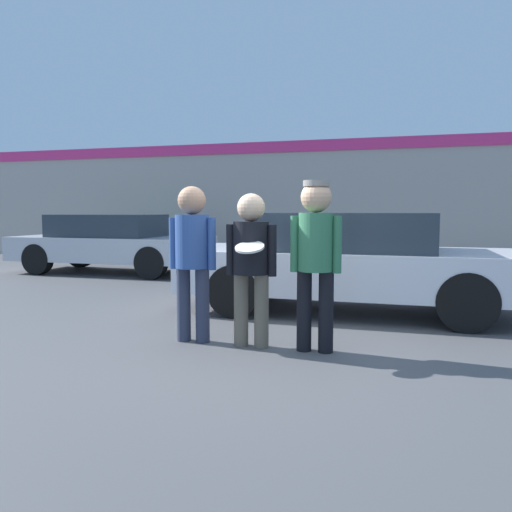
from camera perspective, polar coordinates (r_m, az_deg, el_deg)
ground_plane at (r=5.22m, az=-0.04°, el=-10.53°), size 56.00×56.00×0.00m
storefront_building at (r=13.73m, az=10.32°, el=6.24°), size 24.00×0.22×3.33m
person_left at (r=5.37m, az=-7.28°, el=0.71°), size 0.53×0.36×1.67m
person_middle_with_frisbee at (r=5.12m, az=-0.56°, el=-0.10°), size 0.54×0.59×1.59m
person_right at (r=4.97m, az=6.83°, el=0.74°), size 0.51×0.34×1.71m
parked_car_near at (r=7.08m, az=10.51°, el=-0.54°), size 4.61×1.85×1.39m
parked_car_far at (r=11.91m, az=-16.26°, el=1.48°), size 4.52×1.77×1.33m
shrub at (r=14.46m, az=-9.92°, el=1.44°), size 0.99×0.99×0.99m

